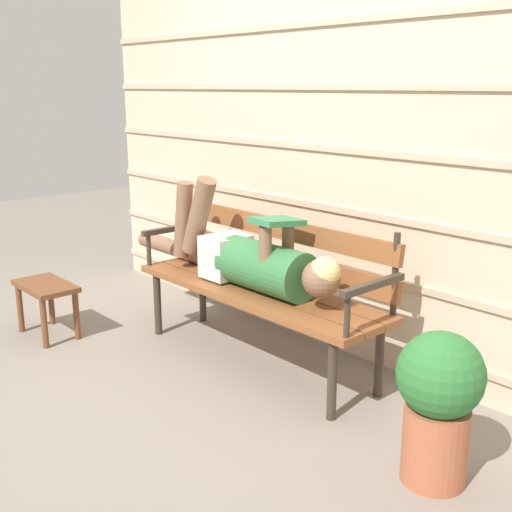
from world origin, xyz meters
name	(u,v)px	position (x,y,z in m)	size (l,w,h in m)	color
ground_plane	(230,371)	(0.00, 0.00, 0.00)	(12.00, 12.00, 0.00)	gray
house_siding	(322,147)	(0.00, 0.69, 1.15)	(4.07, 0.08, 2.29)	beige
park_bench	(265,279)	(0.00, 0.26, 0.47)	(1.60, 0.46, 0.82)	brown
reclining_person	(247,257)	(-0.07, 0.19, 0.58)	(1.76, 0.26, 0.58)	#33703D
footstool	(46,294)	(-1.13, -0.49, 0.26)	(0.43, 0.25, 0.33)	brown
potted_plant	(439,399)	(1.28, -0.04, 0.34)	(0.33, 0.33, 0.61)	#AD5B3D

